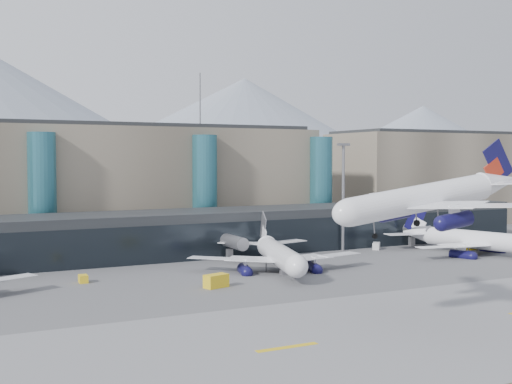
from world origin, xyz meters
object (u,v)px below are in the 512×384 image
veh_d (376,246)px  veh_e (470,246)px  lightmast_mid (343,190)px  hero_jet (438,189)px  veh_h (216,281)px  jet_parked_mid (276,247)px  veh_b (83,279)px  veh_c (290,269)px  jet_parked_right (463,234)px

veh_d → veh_e: (20.20, -10.26, 0.01)m
lightmast_mid → hero_jet: size_ratio=0.79×
veh_h → hero_jet: bearing=-77.3°
jet_parked_mid → veh_b: (-37.17, 2.74, -3.79)m
jet_parked_mid → veh_d: size_ratio=12.57×
hero_jet → veh_h: bearing=119.1°
hero_jet → veh_c: hero_jet is taller
hero_jet → veh_d: (33.95, 58.80, -17.02)m
hero_jet → veh_c: 42.55m
veh_d → veh_h: (-52.35, -25.19, 0.29)m
veh_c → veh_d: veh_c is taller
jet_parked_mid → veh_c: 7.14m
veh_c → veh_e: 56.01m
lightmast_mid → jet_parked_right: lightmast_mid is taller
jet_parked_mid → veh_d: 37.42m
lightmast_mid → jet_parked_mid: 32.18m
hero_jet → jet_parked_mid: (-0.74, 45.24, -13.38)m
jet_parked_mid → veh_e: bearing=-71.1°
veh_e → veh_c: bearing=179.4°
jet_parked_mid → veh_d: (34.69, 13.56, -3.64)m
lightmast_mid → veh_h: 53.42m
veh_c → veh_d: bearing=39.8°
veh_d → veh_h: 58.09m
veh_c → lightmast_mid: bearing=49.6°
hero_jet → veh_c: size_ratio=9.30×
veh_c → veh_h: (-17.35, -5.42, 0.17)m
veh_e → jet_parked_mid: bearing=173.1°
jet_parked_mid → veh_e: 55.10m
lightmast_mid → veh_c: bearing=-140.8°
lightmast_mid → hero_jet: 66.07m
hero_jet → veh_b: 63.51m
hero_jet → veh_b: (-37.91, 47.98, -17.17)m
veh_h → veh_e: bearing=-4.4°
veh_b → veh_h: (19.51, -14.36, 0.44)m
jet_parked_mid → jet_parked_right: jet_parked_right is taller
veh_e → hero_jet: bearing=-148.5°
jet_parked_right → veh_e: (5.55, 3.31, -3.67)m
lightmast_mid → veh_d: 16.06m
veh_h → veh_c: bearing=1.3°
jet_parked_right → veh_e: bearing=-76.7°
jet_parked_mid → veh_h: 21.41m
jet_parked_mid → veh_h: (-17.66, -11.62, -3.35)m
hero_jet → veh_e: size_ratio=10.82×
jet_parked_mid → veh_b: 37.47m
jet_parked_mid → jet_parked_right: (49.34, -0.00, 0.04)m
veh_d → veh_e: bearing=-74.4°
veh_b → veh_c: 37.93m
veh_c → veh_d: 40.20m
veh_b → veh_c: size_ratio=0.69×
jet_parked_mid → veh_c: bearing=-167.5°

